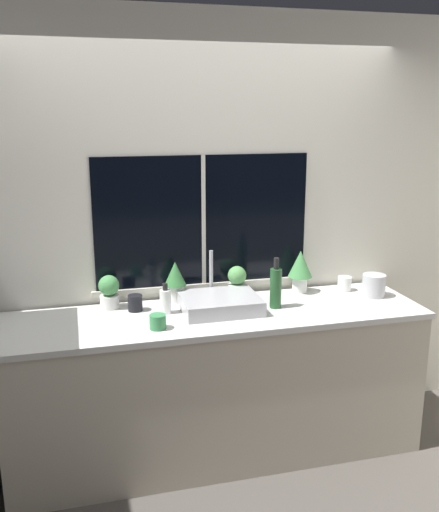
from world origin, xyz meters
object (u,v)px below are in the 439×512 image
(mug_black, at_px, (135,303))
(sink, at_px, (220,303))
(potted_plant_center_left, at_px, (175,279))
(potted_plant_far_right, at_px, (300,268))
(bottle_tall, at_px, (276,287))
(soap_bottle, at_px, (165,301))
(kettle, at_px, (374,285))
(mug_white, at_px, (344,284))
(mug_green, at_px, (158,322))
(potted_plant_far_left, at_px, (109,291))
(potted_plant_center_right, at_px, (237,282))

(mug_black, bearing_deg, sink, -13.71)
(potted_plant_center_left, bearing_deg, potted_plant_far_right, 0.00)
(potted_plant_center_left, distance_m, bottle_tall, 0.62)
(soap_bottle, height_order, kettle, soap_bottle)
(potted_plant_center_left, xyz_separation_m, mug_white, (1.14, -0.05, -0.11))
(soap_bottle, height_order, mug_white, soap_bottle)
(potted_plant_center_left, relative_size, bottle_tall, 0.84)
(sink, bearing_deg, soap_bottle, 174.34)
(soap_bottle, bearing_deg, kettle, -1.01)
(mug_green, distance_m, mug_black, 0.34)
(potted_plant_far_left, bearing_deg, soap_bottle, -29.43)
(potted_plant_far_left, height_order, bottle_tall, bottle_tall)
(potted_plant_far_left, bearing_deg, mug_white, -1.72)
(mug_white, bearing_deg, potted_plant_far_left, 178.28)
(potted_plant_center_right, height_order, mug_green, potted_plant_center_right)
(potted_plant_far_right, bearing_deg, mug_white, -8.73)
(potted_plant_center_right, bearing_deg, potted_plant_center_left, 180.00)
(potted_plant_center_left, xyz_separation_m, mug_green, (-0.18, -0.41, -0.11))
(sink, distance_m, bottle_tall, 0.35)
(potted_plant_center_left, distance_m, soap_bottle, 0.21)
(potted_plant_center_left, bearing_deg, bottle_tall, -23.41)
(soap_bottle, xyz_separation_m, mug_green, (-0.08, -0.24, -0.04))
(sink, relative_size, mug_green, 5.03)
(bottle_tall, bearing_deg, mug_black, 169.27)
(potted_plant_center_right, bearing_deg, mug_green, -144.23)
(mug_white, bearing_deg, potted_plant_far_right, 171.27)
(sink, height_order, soap_bottle, sink)
(bottle_tall, bearing_deg, sink, 173.67)
(potted_plant_far_left, relative_size, potted_plant_center_right, 1.00)
(potted_plant_far_left, bearing_deg, potted_plant_far_right, 0.00)
(potted_plant_far_left, distance_m, potted_plant_center_right, 0.81)
(potted_plant_far_left, xyz_separation_m, bottle_tall, (0.98, -0.25, 0.02))
(soap_bottle, relative_size, kettle, 1.14)
(sink, relative_size, potted_plant_far_right, 1.64)
(potted_plant_center_right, distance_m, bottle_tall, 0.30)
(kettle, bearing_deg, mug_green, -171.58)
(sink, bearing_deg, mug_green, -153.27)
(mug_white, relative_size, kettle, 0.59)
(potted_plant_far_right, bearing_deg, mug_green, -157.64)
(soap_bottle, distance_m, mug_black, 0.19)
(kettle, bearing_deg, potted_plant_far_right, 154.87)
(potted_plant_center_right, xyz_separation_m, potted_plant_far_right, (0.43, 0.00, 0.07))
(potted_plant_center_left, relative_size, mug_white, 2.76)
(soap_bottle, height_order, mug_black, soap_bottle)
(mug_white, xyz_separation_m, kettle, (0.13, -0.16, 0.03))
(bottle_tall, relative_size, mug_green, 3.41)
(sink, relative_size, potted_plant_center_left, 1.76)
(sink, xyz_separation_m, mug_black, (-0.49, 0.12, 0.00))
(soap_bottle, xyz_separation_m, kettle, (1.36, -0.02, 0.00))
(potted_plant_center_right, xyz_separation_m, mug_white, (0.74, -0.05, -0.06))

